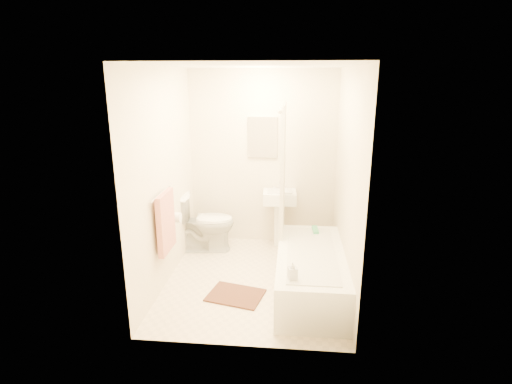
# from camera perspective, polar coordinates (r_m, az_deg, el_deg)

# --- Properties ---
(floor) EXTENTS (2.40, 2.40, 0.00)m
(floor) POSITION_cam_1_polar(r_m,az_deg,el_deg) (4.79, -0.29, -12.42)
(floor) COLOR beige
(floor) RESTS_ON ground
(ceiling) EXTENTS (2.40, 2.40, 0.00)m
(ceiling) POSITION_cam_1_polar(r_m,az_deg,el_deg) (4.20, -0.34, 17.66)
(ceiling) COLOR white
(ceiling) RESTS_ON ground
(wall_back) EXTENTS (2.00, 0.02, 2.40)m
(wall_back) POSITION_cam_1_polar(r_m,az_deg,el_deg) (5.51, 0.94, 4.75)
(wall_back) COLOR beige
(wall_back) RESTS_ON ground
(wall_left) EXTENTS (0.02, 2.40, 2.40)m
(wall_left) POSITION_cam_1_polar(r_m,az_deg,el_deg) (4.55, -12.95, 1.88)
(wall_left) COLOR beige
(wall_left) RESTS_ON ground
(wall_right) EXTENTS (0.02, 2.40, 2.40)m
(wall_right) POSITION_cam_1_polar(r_m,az_deg,el_deg) (4.36, 12.88, 1.26)
(wall_right) COLOR beige
(wall_right) RESTS_ON ground
(mirror) EXTENTS (0.40, 0.03, 0.55)m
(mirror) POSITION_cam_1_polar(r_m,az_deg,el_deg) (5.44, 0.94, 7.81)
(mirror) COLOR white
(mirror) RESTS_ON wall_back
(curtain_rod) EXTENTS (0.03, 1.70, 0.03)m
(curtain_rod) POSITION_cam_1_polar(r_m,az_deg,el_deg) (4.29, 3.89, 12.25)
(curtain_rod) COLOR silver
(curtain_rod) RESTS_ON wall_back
(shower_curtain) EXTENTS (0.04, 0.80, 1.55)m
(shower_curtain) POSITION_cam_1_polar(r_m,az_deg,el_deg) (4.80, 3.85, 3.25)
(shower_curtain) COLOR silver
(shower_curtain) RESTS_ON curtain_rod
(towel_bar) EXTENTS (0.02, 0.60, 0.02)m
(towel_bar) POSITION_cam_1_polar(r_m,az_deg,el_deg) (4.33, -13.38, -0.23)
(towel_bar) COLOR silver
(towel_bar) RESTS_ON wall_left
(towel) EXTENTS (0.06, 0.45, 0.66)m
(towel) POSITION_cam_1_polar(r_m,az_deg,el_deg) (4.42, -12.75, -4.22)
(towel) COLOR #CC7266
(towel) RESTS_ON towel_bar
(toilet_paper) EXTENTS (0.11, 0.12, 0.12)m
(toilet_paper) POSITION_cam_1_polar(r_m,az_deg,el_deg) (4.78, -11.34, -3.59)
(toilet_paper) COLOR white
(toilet_paper) RESTS_ON wall_left
(toilet) EXTENTS (0.84, 0.53, 0.78)m
(toilet) POSITION_cam_1_polar(r_m,az_deg,el_deg) (5.46, -7.33, -4.33)
(toilet) COLOR white
(toilet) RESTS_ON floor
(sink) EXTENTS (0.46, 0.37, 0.87)m
(sink) POSITION_cam_1_polar(r_m,az_deg,el_deg) (5.53, 3.35, -3.48)
(sink) COLOR white
(sink) RESTS_ON floor
(bathtub) EXTENTS (0.72, 1.64, 0.46)m
(bathtub) POSITION_cam_1_polar(r_m,az_deg,el_deg) (4.49, 7.77, -11.30)
(bathtub) COLOR white
(bathtub) RESTS_ON floor
(bath_mat) EXTENTS (0.66, 0.55, 0.02)m
(bath_mat) POSITION_cam_1_polar(r_m,az_deg,el_deg) (4.48, -2.94, -14.50)
(bath_mat) COLOR #4F281C
(bath_mat) RESTS_ON floor
(soap_bottle) EXTENTS (0.10, 0.10, 0.18)m
(soap_bottle) POSITION_cam_1_polar(r_m,az_deg,el_deg) (3.80, 5.26, -11.17)
(soap_bottle) COLOR white
(soap_bottle) RESTS_ON bathtub
(scrub_brush) EXTENTS (0.08, 0.22, 0.04)m
(scrub_brush) POSITION_cam_1_polar(r_m,az_deg,el_deg) (4.96, 8.45, -5.40)
(scrub_brush) COLOR #44AC6D
(scrub_brush) RESTS_ON bathtub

